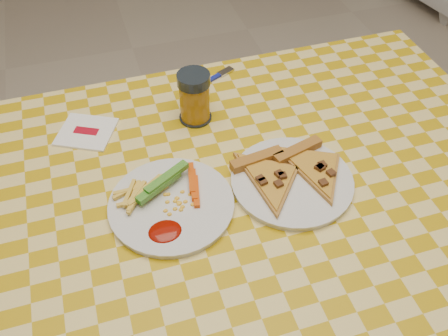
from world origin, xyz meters
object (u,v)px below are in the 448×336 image
Objects in this scene: plate_right at (292,182)px; drink_glass at (194,98)px; plate_left at (172,206)px; table at (237,211)px.

drink_glass reaches higher than plate_right.
plate_left is 1.97× the size of drink_glass.
table is at bearing -84.33° from drink_glass.
table is 0.16m from plate_left.
table is 5.26× the size of plate_right.
plate_left and plate_right have the same top height.
drink_glass is (-0.02, 0.24, 0.13)m from table.
plate_right is at bearing -2.65° from plate_left.
plate_right is (0.11, -0.02, 0.08)m from table.
plate_right is 2.00× the size of drink_glass.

